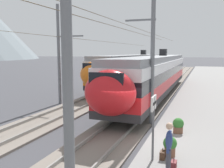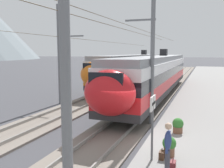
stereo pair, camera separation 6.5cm
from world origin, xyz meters
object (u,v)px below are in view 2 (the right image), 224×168
at_px(catenary_mast_west, 61,59).
at_px(potted_plant_platform_edge, 169,145).
at_px(catenary_mast_far_side, 61,53).
at_px(handbag_near_sign, 162,155).
at_px(handbag_beside_passenger, 173,164).
at_px(train_far_track, 136,67).
at_px(catenary_mast_mid, 151,57).
at_px(platform_sign, 153,114).
at_px(train_near_platform, 156,74).
at_px(passenger_walking, 168,146).
at_px(potted_plant_by_shelter, 178,125).

xyz_separation_m(catenary_mast_west, potted_plant_platform_edge, (4.39, -1.77, -3.30)).
relative_size(catenary_mast_far_side, handbag_near_sign, 99.30).
relative_size(catenary_mast_west, handbag_beside_passenger, 114.10).
relative_size(train_far_track, catenary_mast_far_side, 0.68).
bearing_deg(train_far_track, catenary_mast_mid, -162.37).
relative_size(train_far_track, platform_sign, 12.23).
bearing_deg(catenary_mast_far_side, catenary_mast_mid, -112.67).
xyz_separation_m(handbag_beside_passenger, handbag_near_sign, (0.57, 0.47, 0.03)).
bearing_deg(catenary_mast_mid, potted_plant_platform_edge, -159.48).
xyz_separation_m(train_near_platform, handbag_beside_passenger, (-14.54, -3.37, -1.74)).
bearing_deg(catenary_mast_mid, passenger_walking, -162.78).
relative_size(platform_sign, handbag_near_sign, 5.56).
distance_m(handbag_near_sign, potted_plant_by_shelter, 3.22).
height_order(catenary_mast_far_side, potted_plant_by_shelter, catenary_mast_far_side).
height_order(handbag_beside_passenger, potted_plant_platform_edge, potted_plant_platform_edge).
xyz_separation_m(train_far_track, catenary_mast_far_side, (-15.86, 1.92, 1.89)).
distance_m(train_far_track, potted_plant_platform_edge, 25.25).
relative_size(catenary_mast_mid, platform_sign, 17.87).
distance_m(catenary_mast_mid, potted_plant_by_shelter, 4.12).
distance_m(platform_sign, handbag_near_sign, 1.61).
xyz_separation_m(train_near_platform, platform_sign, (-14.18, -2.58, -0.15)).
distance_m(catenary_mast_far_side, potted_plant_platform_edge, 13.14).
bearing_deg(catenary_mast_west, platform_sign, -17.85).
relative_size(train_near_platform, passenger_walking, 14.81).
bearing_deg(train_near_platform, catenary_mast_mid, -171.38).
distance_m(handbag_beside_passenger, potted_plant_by_shelter, 3.79).
height_order(handbag_beside_passenger, potted_plant_by_shelter, potted_plant_by_shelter).
xyz_separation_m(train_near_platform, potted_plant_by_shelter, (-10.77, -3.14, -1.48)).
bearing_deg(train_near_platform, train_far_track, 24.74).
distance_m(catenary_mast_far_side, handbag_beside_passenger, 13.98).
relative_size(catenary_mast_mid, handbag_near_sign, 99.30).
xyz_separation_m(train_far_track, passenger_walking, (-25.37, -8.02, -0.93)).
xyz_separation_m(platform_sign, passenger_walking, (-0.86, -0.67, -0.77)).
bearing_deg(catenary_mast_west, handbag_beside_passenger, -30.26).
xyz_separation_m(catenary_mast_west, passenger_walking, (2.97, -1.90, -2.78)).
distance_m(catenary_mast_mid, handbag_near_sign, 6.33).
xyz_separation_m(catenary_mast_west, potted_plant_by_shelter, (7.24, -1.79, -3.33)).
xyz_separation_m(catenary_mast_far_side, handbag_near_sign, (-8.44, -9.59, -3.61)).
relative_size(platform_sign, potted_plant_platform_edge, 3.10).
bearing_deg(catenary_mast_far_side, handbag_beside_passenger, -131.86).
relative_size(train_near_platform, platform_sign, 10.69).
bearing_deg(handbag_beside_passenger, catenary_mast_west, 149.74).
bearing_deg(passenger_walking, potted_plant_platform_edge, 5.44).
height_order(train_far_track, handbag_near_sign, train_far_track).
bearing_deg(potted_plant_by_shelter, passenger_walking, -178.44).
relative_size(passenger_walking, potted_plant_platform_edge, 2.23).
bearing_deg(handbag_beside_passenger, passenger_walking, 166.58).
bearing_deg(platform_sign, catenary_mast_far_side, 46.96).
height_order(catenary_mast_far_side, potted_plant_platform_edge, catenary_mast_far_side).
height_order(train_far_track, potted_plant_by_shelter, train_far_track).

